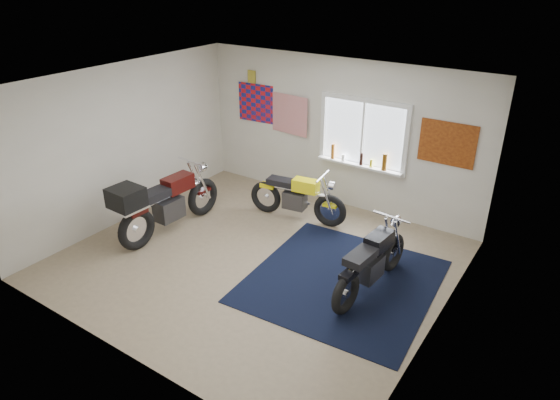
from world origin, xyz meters
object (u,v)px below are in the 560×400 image
Objects in this scene: yellow_triumph at (297,198)px; black_chrome_bike at (371,263)px; maroon_tourer at (162,203)px; navy_rug at (342,281)px.

black_chrome_bike reaches higher than yellow_triumph.
black_chrome_bike is at bearing -39.68° from yellow_triumph.
black_chrome_bike is 0.86× the size of maroon_tourer.
navy_rug is at bearing -79.62° from maroon_tourer.
black_chrome_bike is at bearing -79.82° from maroon_tourer.
black_chrome_bike reaches higher than navy_rug.
maroon_tourer is at bearing -172.01° from navy_rug.
maroon_tourer is (-1.53, -1.71, 0.17)m from yellow_triumph.
yellow_triumph is 0.84× the size of maroon_tourer.
maroon_tourer reaches higher than black_chrome_bike.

